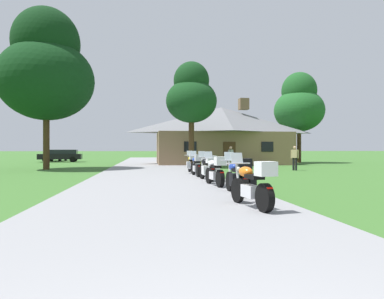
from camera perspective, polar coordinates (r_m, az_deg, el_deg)
The scene contains 16 objects.
ground_plane at distance 21.19m, azimuth -6.16°, elevation -3.87°, with size 500.00×500.00×0.00m, color #386628.
asphalt_driveway at distance 19.19m, azimuth -6.03°, elevation -4.19°, with size 6.40×80.00×0.06m, color gray.
motorcycle_orange_nearest_to_camera at distance 8.36m, azimuth 9.96°, elevation -5.64°, with size 0.79×2.07×1.30m.
motorcycle_blue_second_in_row at distance 10.71m, azimuth 7.60°, elevation -4.45°, with size 0.75×2.08×1.30m.
motorcycle_white_third_in_row at distance 13.25m, azimuth 3.85°, elevation -3.54°, with size 0.71×2.08×1.30m.
motorcycle_black_fourth_in_row at distance 15.37m, azimuth 2.62°, elevation -3.09°, with size 0.85×2.08×1.30m.
motorcycle_blue_fifth_in_row at distance 17.92m, azimuth 0.76°, elevation -2.60°, with size 0.66×2.08×1.30m.
motorcycle_yellow_farthest_in_row at distance 20.32m, azimuth -0.02°, elevation -2.32°, with size 0.73×2.08×1.30m.
stone_lodge at distance 34.07m, azimuth 4.85°, elevation 2.42°, with size 13.16×6.98×6.44m.
bystander_gray_shirt_near_lodge at distance 26.36m, azimuth 6.37°, elevation -1.08°, with size 0.43×0.41×1.67m.
bystander_tan_shirt_beside_signpost at distance 24.76m, azimuth 16.49°, elevation -1.15°, with size 0.42×0.41×1.67m.
tree_by_lodge_front at distance 27.81m, azimuth -0.10°, elevation 8.85°, with size 4.03×4.03×8.37m.
tree_left_near at distance 27.52m, azimuth -22.77°, elevation 12.04°, with size 6.70×6.70×11.56m.
tree_right_of_lodge at distance 39.09m, azimuth 17.14°, elevation 7.02°, with size 5.27×5.27×9.66m.
parked_black_suv_far_left at distance 41.90m, azimuth -20.68°, elevation -0.88°, with size 4.73×2.19×1.40m.
parked_navy_sedan_far_left at distance 45.80m, azimuth -21.42°, elevation -0.96°, with size 2.02×4.26×1.20m.
Camera 1 is at (-0.46, -1.13, 1.45)m, focal length 32.55 mm.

